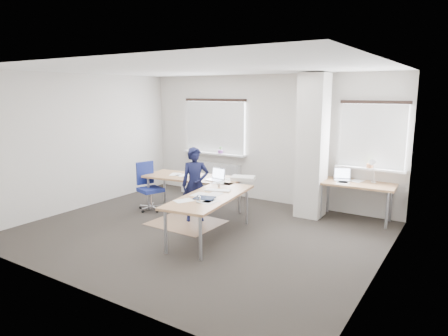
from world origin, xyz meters
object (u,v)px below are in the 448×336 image
Objects in this scene: desk_side at (357,185)px; desk_main at (204,187)px; task_chair at (150,197)px; person at (195,184)px.

desk_main is at bearing -146.37° from desk_side.
person is (1.22, -0.06, 0.43)m from task_chair.
person is (-2.56, -1.69, 0.02)m from desk_side.
task_chair reaches higher than desk_main.
task_chair is at bearing 137.65° from person.
desk_side is at bearing 41.94° from task_chair.
task_chair is at bearing -159.52° from desk_side.
desk_side reaches higher than task_chair.
desk_main is at bearing 14.87° from task_chair.
person is (-0.22, 0.04, 0.01)m from desk_main.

